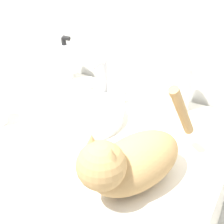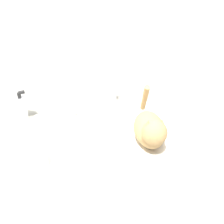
% 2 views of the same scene
% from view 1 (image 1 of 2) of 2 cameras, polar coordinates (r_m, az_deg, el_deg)
% --- Properties ---
extents(vanity_cabinet, '(0.81, 0.61, 0.82)m').
position_cam_1_polar(vanity_cabinet, '(1.32, -1.09, -17.40)').
color(vanity_cabinet, silver).
rests_on(vanity_cabinet, ground_plane).
extents(sink_basin, '(0.30, 0.30, 0.04)m').
position_cam_1_polar(sink_basin, '(1.07, -5.78, -0.41)').
color(sink_basin, silver).
rests_on(sink_basin, vanity_cabinet).
extents(faucet, '(0.17, 0.10, 0.17)m').
position_cam_1_polar(faucet, '(1.16, -1.58, 5.49)').
color(faucet, silver).
rests_on(faucet, vanity_cabinet).
extents(cat, '(0.23, 0.40, 0.24)m').
position_cam_1_polar(cat, '(0.78, 3.41, -8.96)').
color(cat, tan).
rests_on(cat, vanity_cabinet).
extents(soap_bottle, '(0.06, 0.06, 0.19)m').
position_cam_1_polar(soap_bottle, '(1.34, -8.51, 9.26)').
color(soap_bottle, silver).
rests_on(soap_bottle, vanity_cabinet).
extents(spray_bottle, '(0.06, 0.06, 0.20)m').
position_cam_1_polar(spray_bottle, '(1.11, 12.78, 4.98)').
color(spray_bottle, silver).
rests_on(spray_bottle, vanity_cabinet).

